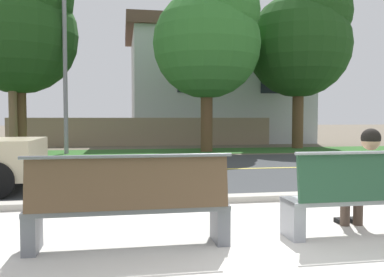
{
  "coord_description": "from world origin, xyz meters",
  "views": [
    {
      "loc": [
        -1.47,
        -3.99,
        1.37
      ],
      "look_at": [
        -0.22,
        3.28,
        1.0
      ],
      "focal_mm": 37.8,
      "sensor_mm": 36.0,
      "label": 1
    }
  ],
  "objects_px": {
    "bench_right": "(375,196)",
    "shade_tree_centre": "(303,38)",
    "shade_tree_far_left": "(22,26)",
    "bench_left": "(130,205)",
    "streetlamp": "(66,49)",
    "seated_person_white": "(365,176)",
    "shade_tree_left": "(211,36)"
  },
  "relations": [
    {
      "from": "shade_tree_far_left",
      "to": "shade_tree_centre",
      "type": "xyz_separation_m",
      "value": [
        12.01,
        -0.13,
        -0.08
      ]
    },
    {
      "from": "bench_right",
      "to": "shade_tree_centre",
      "type": "relative_size",
      "value": 0.27
    },
    {
      "from": "bench_right",
      "to": "seated_person_white",
      "type": "height_order",
      "value": "seated_person_white"
    },
    {
      "from": "streetlamp",
      "to": "bench_left",
      "type": "bearing_deg",
      "value": -79.67
    },
    {
      "from": "bench_left",
      "to": "seated_person_white",
      "type": "distance_m",
      "value": 2.8
    },
    {
      "from": "bench_left",
      "to": "streetlamp",
      "type": "relative_size",
      "value": 0.3
    },
    {
      "from": "streetlamp",
      "to": "shade_tree_far_left",
      "type": "distance_m",
      "value": 2.4
    },
    {
      "from": "bench_left",
      "to": "shade_tree_centre",
      "type": "bearing_deg",
      "value": 58.59
    },
    {
      "from": "seated_person_white",
      "to": "shade_tree_far_left",
      "type": "relative_size",
      "value": 0.16
    },
    {
      "from": "streetlamp",
      "to": "shade_tree_centre",
      "type": "height_order",
      "value": "shade_tree_centre"
    },
    {
      "from": "bench_right",
      "to": "shade_tree_far_left",
      "type": "bearing_deg",
      "value": 117.46
    },
    {
      "from": "streetlamp",
      "to": "shade_tree_far_left",
      "type": "bearing_deg",
      "value": 148.57
    },
    {
      "from": "bench_left",
      "to": "seated_person_white",
      "type": "relative_size",
      "value": 1.68
    },
    {
      "from": "bench_right",
      "to": "shade_tree_far_left",
      "type": "relative_size",
      "value": 0.27
    },
    {
      "from": "bench_right",
      "to": "shade_tree_far_left",
      "type": "distance_m",
      "value": 15.55
    },
    {
      "from": "bench_left",
      "to": "seated_person_white",
      "type": "height_order",
      "value": "seated_person_white"
    },
    {
      "from": "shade_tree_far_left",
      "to": "bench_left",
      "type": "bearing_deg",
      "value": -72.96
    },
    {
      "from": "streetlamp",
      "to": "shade_tree_centre",
      "type": "bearing_deg",
      "value": 5.61
    },
    {
      "from": "bench_right",
      "to": "streetlamp",
      "type": "xyz_separation_m",
      "value": [
        -5.0,
        12.05,
        3.55
      ]
    },
    {
      "from": "shade_tree_far_left",
      "to": "shade_tree_centre",
      "type": "height_order",
      "value": "shade_tree_far_left"
    },
    {
      "from": "bench_right",
      "to": "shade_tree_left",
      "type": "height_order",
      "value": "shade_tree_left"
    },
    {
      "from": "streetlamp",
      "to": "shade_tree_left",
      "type": "height_order",
      "value": "shade_tree_left"
    },
    {
      "from": "bench_right",
      "to": "shade_tree_far_left",
      "type": "xyz_separation_m",
      "value": [
        -6.84,
        13.17,
        4.61
      ]
    },
    {
      "from": "bench_right",
      "to": "shade_tree_centre",
      "type": "distance_m",
      "value": 14.74
    },
    {
      "from": "bench_right",
      "to": "seated_person_white",
      "type": "distance_m",
      "value": 0.27
    },
    {
      "from": "seated_person_white",
      "to": "bench_right",
      "type": "bearing_deg",
      "value": -84.6
    },
    {
      "from": "streetlamp",
      "to": "shade_tree_centre",
      "type": "xyz_separation_m",
      "value": [
        10.17,
        1.0,
        0.97
      ]
    },
    {
      "from": "bench_left",
      "to": "shade_tree_far_left",
      "type": "xyz_separation_m",
      "value": [
        -4.04,
        13.17,
        4.61
      ]
    },
    {
      "from": "shade_tree_far_left",
      "to": "shade_tree_centre",
      "type": "distance_m",
      "value": 12.01
    },
    {
      "from": "bench_right",
      "to": "shade_tree_left",
      "type": "distance_m",
      "value": 12.62
    },
    {
      "from": "seated_person_white",
      "to": "streetlamp",
      "type": "relative_size",
      "value": 0.18
    },
    {
      "from": "bench_left",
      "to": "bench_right",
      "type": "relative_size",
      "value": 1.0
    }
  ]
}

